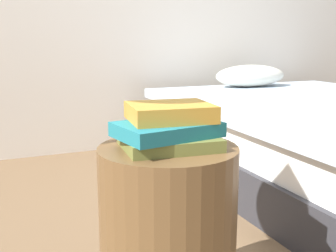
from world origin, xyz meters
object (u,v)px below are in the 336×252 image
Objects in this scene: book_olive at (169,142)px; side_table at (168,235)px; book_ochre at (170,112)px; bed at (324,139)px; book_teal at (167,129)px.

side_table is at bearing 101.56° from book_olive.
book_ochre is at bearing 65.43° from book_olive.
bed is 1.60m from book_ochre.
book_olive reaches higher than side_table.
book_olive is at bearing 23.49° from book_teal.
side_table is 0.28m from book_olive.
book_olive is 0.08m from book_ochre.
book_olive is at bearing -84.53° from side_table.
book_teal is at bearing -122.02° from book_ochre.
side_table is 0.31m from book_teal.
book_ochre is at bearing 45.72° from side_table.
bed is at bearing 22.58° from book_teal.
book_teal is (-1.36, -0.81, 0.34)m from bed.
bed is 1.62m from book_teal.
book_teal is at bearing -148.04° from bed.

